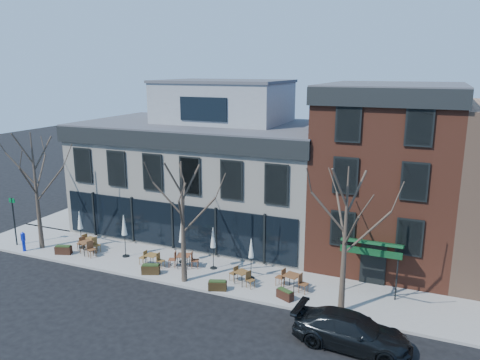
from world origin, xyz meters
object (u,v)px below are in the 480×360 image
at_px(call_box, 23,241).
at_px(cafe_set_0, 90,243).
at_px(umbrella_0, 80,222).
at_px(parked_sedan, 352,331).

xyz_separation_m(call_box, cafe_set_0, (3.93, 1.88, -0.21)).
bearing_deg(cafe_set_0, call_box, -154.49).
height_order(cafe_set_0, umbrella_0, umbrella_0).
height_order(parked_sedan, call_box, call_box).
bearing_deg(cafe_set_0, parked_sedan, -13.27).
relative_size(call_box, cafe_set_0, 0.71).
distance_m(cafe_set_0, umbrella_0, 1.53).
bearing_deg(umbrella_0, parked_sedan, -12.95).
bearing_deg(umbrella_0, cafe_set_0, -5.11).
distance_m(call_box, cafe_set_0, 4.36).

